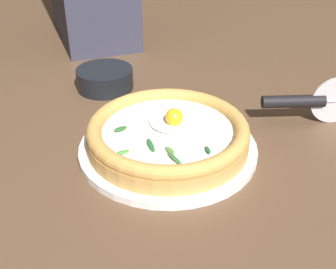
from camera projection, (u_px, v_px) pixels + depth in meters
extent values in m
cube|color=brown|center=(145.00, 152.00, 0.73)|extent=(2.40, 2.40, 0.03)
cylinder|color=white|center=(168.00, 148.00, 0.70)|extent=(0.28, 0.28, 0.01)
cylinder|color=tan|center=(168.00, 139.00, 0.69)|extent=(0.25, 0.25, 0.02)
torus|color=gold|center=(168.00, 129.00, 0.68)|extent=(0.25, 0.25, 0.02)
cylinder|color=silver|center=(168.00, 131.00, 0.68)|extent=(0.21, 0.21, 0.00)
ellipsoid|color=white|center=(173.00, 122.00, 0.69)|extent=(0.08, 0.08, 0.01)
sphere|color=yellow|center=(174.00, 117.00, 0.68)|extent=(0.03, 0.03, 0.03)
ellipsoid|color=#5E9841|center=(170.00, 150.00, 0.63)|extent=(0.03, 0.02, 0.01)
ellipsoid|color=#23612C|center=(151.00, 145.00, 0.64)|extent=(0.03, 0.02, 0.01)
ellipsoid|color=#396432|center=(175.00, 159.00, 0.61)|extent=(0.03, 0.02, 0.01)
ellipsoid|color=#2A6129|center=(121.00, 129.00, 0.68)|extent=(0.02, 0.02, 0.01)
ellipsoid|color=#215D30|center=(208.00, 150.00, 0.63)|extent=(0.02, 0.01, 0.00)
ellipsoid|color=#439037|center=(122.00, 153.00, 0.62)|extent=(0.02, 0.02, 0.00)
cylinder|color=black|center=(105.00, 79.00, 0.89)|extent=(0.11, 0.11, 0.04)
cylinder|color=silver|center=(336.00, 100.00, 0.76)|extent=(0.00, 0.09, 0.09)
cylinder|color=silver|center=(330.00, 101.00, 0.76)|extent=(0.01, 0.02, 0.01)
cylinder|color=black|center=(293.00, 101.00, 0.75)|extent=(0.02, 0.11, 0.02)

